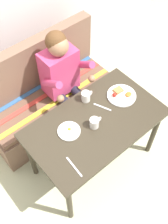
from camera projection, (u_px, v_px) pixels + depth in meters
ground_plane at (93, 161)px, 2.96m from camera, size 8.00×8.00×0.00m
table at (95, 127)px, 2.44m from camera, size 1.20×0.70×0.73m
couch at (48, 99)px, 3.04m from camera, size 1.44×0.56×1.00m
person at (64, 76)px, 2.68m from camera, size 0.45×0.61×1.21m
plate_breakfast at (121, 95)px, 2.54m from camera, size 0.27×0.27×0.05m
plate_eggs at (69, 131)px, 2.31m from camera, size 0.19×0.19×0.04m
coffee_mug at (95, 123)px, 2.31m from camera, size 0.12×0.08×0.09m
coffee_mug_second at (86, 96)px, 2.48m from camera, size 0.12×0.08×0.10m
fork at (102, 107)px, 2.47m from camera, size 0.08×0.16×0.00m
knife at (74, 167)px, 2.12m from camera, size 0.03×0.20×0.00m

